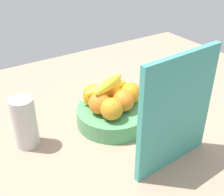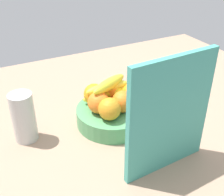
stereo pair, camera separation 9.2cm
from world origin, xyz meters
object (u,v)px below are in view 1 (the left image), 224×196
at_px(banana_bunch, 107,91).
at_px(fruit_bowl, 112,115).
at_px(orange_front_left, 123,101).
at_px(orange_front_right, 130,92).
at_px(orange_back_right, 99,103).
at_px(orange_center, 109,91).
at_px(jar_lid, 148,91).
at_px(orange_top_stack, 112,109).
at_px(thermos_tumbler, 25,123).
at_px(cutting_board, 177,113).
at_px(orange_back_left, 93,95).

bearing_deg(banana_bunch, fruit_bowl, 94.55).
height_order(orange_front_left, orange_front_right, same).
distance_m(orange_front_left, orange_back_right, 0.09).
relative_size(orange_center, jar_lid, 1.13).
distance_m(orange_front_right, orange_top_stack, 0.13).
relative_size(orange_back_right, jar_lid, 1.13).
distance_m(orange_front_right, thermos_tumbler, 0.39).
distance_m(orange_back_right, banana_bunch, 0.06).
xyz_separation_m(orange_back_right, orange_top_stack, (-0.02, 0.06, 0.00)).
bearing_deg(jar_lid, orange_front_left, 30.37).
height_order(fruit_bowl, banana_bunch, banana_bunch).
distance_m(orange_top_stack, thermos_tumbler, 0.29).
height_order(cutting_board, jar_lid, cutting_board).
height_order(orange_center, jar_lid, orange_center).
bearing_deg(thermos_tumbler, banana_bunch, 177.45).
bearing_deg(thermos_tumbler, orange_front_right, 173.27).
height_order(orange_front_left, orange_back_right, same).
bearing_deg(banana_bunch, cutting_board, 97.38).
bearing_deg(fruit_bowl, orange_front_right, 179.78).
bearing_deg(orange_front_left, orange_top_stack, 19.16).
relative_size(orange_top_stack, cutting_board, 0.22).
distance_m(banana_bunch, cutting_board, 0.32).
xyz_separation_m(orange_front_right, orange_top_stack, (0.12, 0.06, 0.00)).
bearing_deg(cutting_board, banana_bunch, -86.10).
relative_size(orange_back_right, cutting_board, 0.22).
relative_size(orange_front_left, orange_back_left, 1.00).
height_order(orange_center, orange_back_left, same).
height_order(orange_back_right, banana_bunch, banana_bunch).
bearing_deg(thermos_tumbler, jar_lid, -174.50).
xyz_separation_m(fruit_bowl, orange_front_right, (-0.08, 0.00, 0.07)).
distance_m(orange_back_left, banana_bunch, 0.05).
height_order(orange_front_left, jar_lid, orange_front_left).
xyz_separation_m(orange_front_right, thermos_tumbler, (0.38, -0.05, -0.01)).
xyz_separation_m(orange_back_right, banana_bunch, (-0.05, -0.03, 0.01)).
relative_size(orange_back_left, orange_top_stack, 1.00).
distance_m(fruit_bowl, orange_center, 0.09).
bearing_deg(thermos_tumbler, fruit_bowl, 171.63).
bearing_deg(banana_bunch, orange_front_left, 110.45).
distance_m(orange_front_right, cutting_board, 0.29).
xyz_separation_m(orange_center, orange_top_stack, (0.06, 0.11, 0.00)).
bearing_deg(orange_back_right, orange_back_left, -100.28).
height_order(orange_front_left, orange_top_stack, same).
xyz_separation_m(orange_front_right, orange_center, (0.06, -0.05, 0.00)).
relative_size(orange_back_left, thermos_tumbler, 0.45).
bearing_deg(orange_front_right, cutting_board, 81.57).
distance_m(orange_front_left, orange_front_right, 0.07).
xyz_separation_m(orange_back_right, cutting_board, (-0.09, 0.27, 0.08)).
xyz_separation_m(orange_back_left, orange_back_right, (0.01, 0.06, 0.00)).
relative_size(orange_front_right, orange_center, 1.00).
bearing_deg(orange_back_right, orange_front_right, -179.10).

